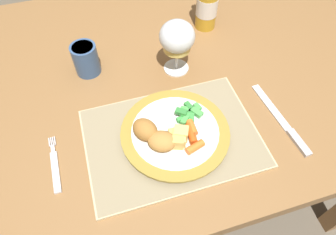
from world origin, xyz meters
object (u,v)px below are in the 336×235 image
dinner_plate (175,133)px  drinking_cup (86,59)px  dining_table (168,91)px  table_knife (284,124)px  fork (55,168)px  wine_glass (177,39)px

dinner_plate → drinking_cup: 0.31m
dining_table → table_knife: table_knife is taller
dinner_plate → fork: bearing=180.0°
wine_glass → drinking_cup: bearing=165.3°
dinner_plate → table_knife: 0.25m
dining_table → dinner_plate: (-0.05, -0.22, 0.11)m
dinner_plate → wine_glass: bearing=71.3°
dining_table → dinner_plate: bearing=-102.8°
fork → wine_glass: wine_glass is taller
wine_glass → drinking_cup: (-0.22, 0.06, -0.06)m
fork → table_knife: 0.51m
table_knife → dinner_plate: bearing=170.6°
dining_table → fork: (-0.31, -0.21, 0.09)m
dining_table → fork: 0.39m
drinking_cup → table_knife: bearing=-37.2°
dinner_plate → dining_table: bearing=77.2°
fork → wine_glass: 0.40m
dining_table → drinking_cup: 0.25m
fork → table_knife: table_knife is taller
fork → wine_glass: (0.33, 0.21, 0.10)m
fork → table_knife: bearing=-4.7°
dinner_plate → drinking_cup: drinking_cup is taller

